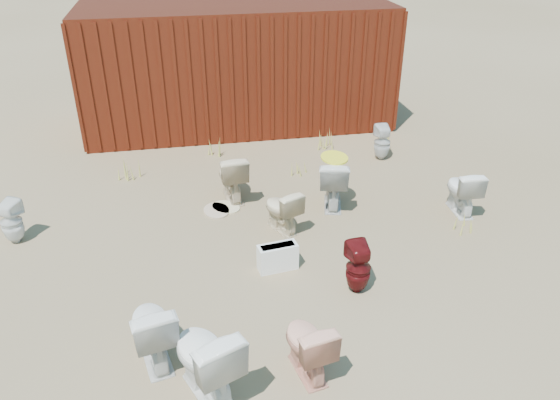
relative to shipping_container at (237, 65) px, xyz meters
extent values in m
plane|color=brown|center=(0.00, -5.20, -1.20)|extent=(100.00, 100.00, 0.00)
cube|color=#55140E|center=(0.00, 0.00, 0.00)|extent=(6.00, 2.40, 2.40)
imported|color=silver|center=(-1.70, -6.70, -0.81)|extent=(0.59, 0.83, 0.77)
imported|color=#EAA187|center=(-0.22, -7.15, -0.86)|extent=(0.51, 0.73, 0.69)
imported|color=white|center=(-1.20, -7.23, -0.77)|extent=(0.77, 0.95, 0.85)
imported|color=#510E0F|center=(0.67, -6.01, -0.87)|extent=(0.32, 0.33, 0.66)
imported|color=white|center=(2.78, -4.46, -0.85)|extent=(0.44, 0.71, 0.71)
imported|color=white|center=(-3.60, -4.10, -0.89)|extent=(0.38, 0.39, 0.63)
imported|color=beige|center=(0.05, -4.47, -0.88)|extent=(0.59, 0.73, 0.65)
imported|color=beige|center=(-0.53, -3.41, -0.82)|extent=(0.49, 0.78, 0.77)
imported|color=silver|center=(0.95, -3.92, -0.81)|extent=(0.62, 0.86, 0.79)
imported|color=silver|center=(2.28, -2.42, -0.88)|extent=(0.29, 0.30, 0.64)
ellipsoid|color=yellow|center=(0.95, -3.92, -0.40)|extent=(0.40, 0.50, 0.02)
cube|color=white|center=(-0.18, -5.40, -1.02)|extent=(0.52, 0.27, 0.35)
ellipsoid|color=tan|center=(-0.82, -3.78, -1.19)|extent=(0.44, 0.54, 0.02)
ellipsoid|color=beige|center=(-0.67, -3.71, -1.19)|extent=(0.58, 0.59, 0.02)
cone|color=#ABA744|center=(-2.15, -2.33, -1.04)|extent=(0.36, 0.36, 0.32)
cone|color=#ABA744|center=(0.67, -2.77, -1.06)|extent=(0.32, 0.32, 0.28)
cone|color=#ABA744|center=(2.42, -2.02, -1.02)|extent=(0.36, 0.36, 0.36)
cone|color=#ABA744|center=(-0.70, -1.70, -1.05)|extent=(0.30, 0.30, 0.29)
cone|color=#ABA744|center=(1.38, -1.70, -1.04)|extent=(0.34, 0.34, 0.32)
cone|color=#ABA744|center=(2.61, -4.97, -1.09)|extent=(0.28, 0.28, 0.22)
camera|label=1|loc=(-1.22, -10.98, 2.92)|focal=35.00mm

